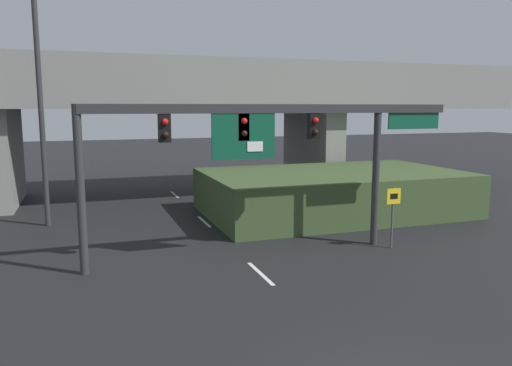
{
  "coord_description": "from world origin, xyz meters",
  "views": [
    {
      "loc": [
        -5.36,
        -7.35,
        5.43
      ],
      "look_at": [
        0.0,
        7.96,
        2.96
      ],
      "focal_mm": 35.0,
      "sensor_mm": 36.0,
      "label": 1
    }
  ],
  "objects_px": {
    "highway_light_pole_near": "(35,17)",
    "parked_sedan_near_right": "(403,205)",
    "speed_limit_sign": "(393,209)",
    "signal_gantry": "(267,135)"
  },
  "relations": [
    {
      "from": "speed_limit_sign",
      "to": "parked_sedan_near_right",
      "type": "distance_m",
      "value": 5.77
    },
    {
      "from": "speed_limit_sign",
      "to": "highway_light_pole_near",
      "type": "height_order",
      "value": "highway_light_pole_near"
    },
    {
      "from": "signal_gantry",
      "to": "highway_light_pole_near",
      "type": "distance_m",
      "value": 12.09
    },
    {
      "from": "highway_light_pole_near",
      "to": "parked_sedan_near_right",
      "type": "height_order",
      "value": "highway_light_pole_near"
    },
    {
      "from": "highway_light_pole_near",
      "to": "signal_gantry",
      "type": "bearing_deg",
      "value": -44.32
    },
    {
      "from": "signal_gantry",
      "to": "speed_limit_sign",
      "type": "distance_m",
      "value": 5.73
    },
    {
      "from": "highway_light_pole_near",
      "to": "parked_sedan_near_right",
      "type": "bearing_deg",
      "value": -13.87
    },
    {
      "from": "signal_gantry",
      "to": "parked_sedan_near_right",
      "type": "relative_size",
      "value": 3.04
    },
    {
      "from": "speed_limit_sign",
      "to": "highway_light_pole_near",
      "type": "distance_m",
      "value": 17.2
    },
    {
      "from": "highway_light_pole_near",
      "to": "parked_sedan_near_right",
      "type": "xyz_separation_m",
      "value": [
        16.47,
        -4.07,
        -8.68
      ]
    }
  ]
}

